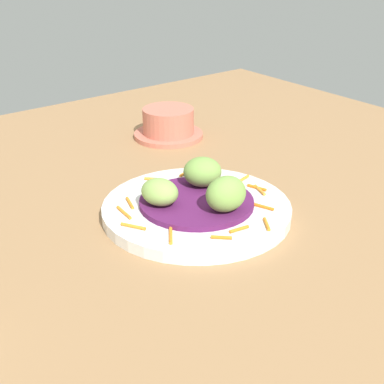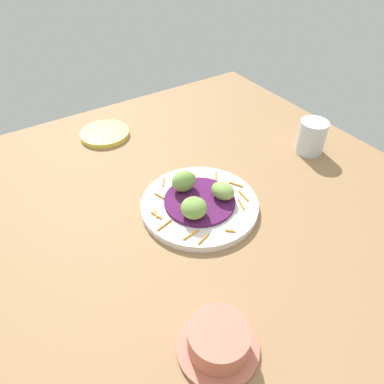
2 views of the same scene
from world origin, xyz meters
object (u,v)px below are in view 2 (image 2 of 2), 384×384
at_px(guac_scoop_center, 222,190).
at_px(water_glass, 312,137).
at_px(main_plate, 200,205).
at_px(guac_scoop_right, 184,181).
at_px(terracotta_bowl, 218,341).
at_px(guac_scoop_left, 194,208).
at_px(side_plate_small, 105,134).

xyz_separation_m(guac_scoop_center, water_glass, (0.31, 0.04, 0.00)).
height_order(main_plate, guac_scoop_center, guac_scoop_center).
relative_size(main_plate, guac_scoop_right, 4.61).
distance_m(guac_scoop_right, terracotta_bowl, 0.34).
bearing_deg(guac_scoop_left, guac_scoop_right, 72.00).
xyz_separation_m(guac_scoop_center, terracotta_bowl, (-0.19, -0.25, -0.02)).
height_order(guac_scoop_center, guac_scoop_right, guac_scoop_right).
bearing_deg(guac_scoop_left, water_glass, 8.06).
bearing_deg(guac_scoop_center, main_plate, 162.00).
height_order(guac_scoop_center, water_glass, water_glass).
bearing_deg(guac_scoop_left, side_plate_small, 92.99).
height_order(guac_scoop_right, terracotta_bowl, guac_scoop_right).
distance_m(guac_scoop_left, water_glass, 0.39).
bearing_deg(side_plate_small, guac_scoop_right, -82.00).
distance_m(guac_scoop_center, water_glass, 0.31).
relative_size(guac_scoop_right, water_glass, 0.63).
bearing_deg(guac_scoop_right, main_plate, -78.00).
bearing_deg(water_glass, main_plate, -176.20).
distance_m(main_plate, terracotta_bowl, 0.30).
relative_size(main_plate, guac_scoop_left, 4.73).
bearing_deg(guac_scoop_right, guac_scoop_left, -108.00).
xyz_separation_m(main_plate, side_plate_small, (-0.06, 0.37, -0.00)).
height_order(main_plate, water_glass, water_glass).
height_order(guac_scoop_right, water_glass, water_glass).
relative_size(guac_scoop_right, terracotta_bowl, 0.44).
xyz_separation_m(guac_scoop_left, terracotta_bowl, (-0.11, -0.23, -0.02)).
bearing_deg(side_plate_small, main_plate, -81.51).
relative_size(guac_scoop_left, terracotta_bowl, 0.43).
height_order(guac_scoop_left, side_plate_small, guac_scoop_left).
bearing_deg(main_plate, water_glass, 3.80).
relative_size(guac_scoop_center, terracotta_bowl, 0.42).
bearing_deg(water_glass, guac_scoop_left, -171.94).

